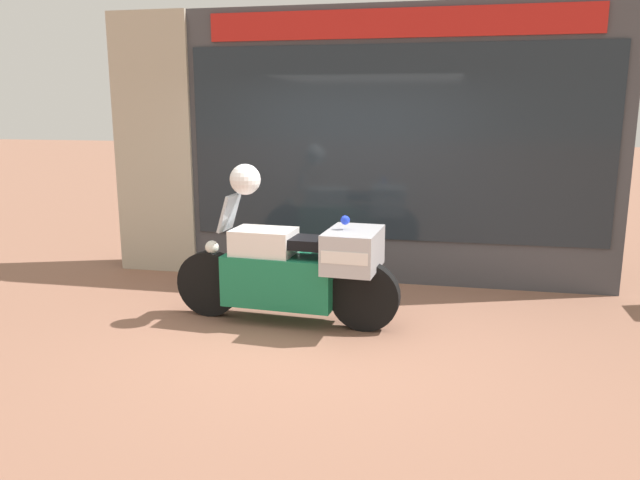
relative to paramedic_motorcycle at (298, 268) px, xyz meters
name	(u,v)px	position (x,y,z in m)	size (l,w,h in m)	color
ground_plane	(322,331)	(0.28, -0.17, -0.56)	(60.00, 60.00, 0.00)	#8E604C
shop_building	(319,146)	(-0.17, 1.83, 1.07)	(6.16, 0.55, 3.26)	#424247
window_display	(390,240)	(0.72, 1.86, -0.08)	(4.68, 0.30, 2.06)	slate
paramedic_motorcycle	(298,268)	(0.00, 0.00, 0.00)	(2.30, 0.75, 1.27)	black
white_helmet	(245,179)	(-0.53, 0.04, 0.86)	(0.30, 0.30, 0.30)	white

